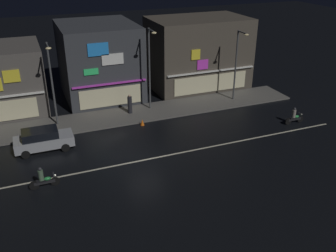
# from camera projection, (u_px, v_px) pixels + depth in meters

# --- Properties ---
(ground_plane) EXTENTS (140.00, 140.00, 0.00)m
(ground_plane) POSITION_uv_depth(u_px,v_px,m) (145.00, 160.00, 27.05)
(ground_plane) COLOR black
(lane_divider_stripe) EXTENTS (33.30, 0.16, 0.01)m
(lane_divider_stripe) POSITION_uv_depth(u_px,v_px,m) (145.00, 160.00, 27.05)
(lane_divider_stripe) COLOR beige
(lane_divider_stripe) RESTS_ON ground
(sidewalk_far) EXTENTS (35.05, 3.98, 0.14)m
(sidewalk_far) POSITION_uv_depth(u_px,v_px,m) (117.00, 117.00, 33.80)
(sidewalk_far) COLOR #5B5954
(sidewalk_far) RESTS_ON ground
(storefront_left_block) EXTENTS (7.28, 8.66, 7.33)m
(storefront_left_block) POSITION_uv_depth(u_px,v_px,m) (99.00, 61.00, 37.49)
(storefront_left_block) COLOR #383A3F
(storefront_left_block) RESTS_ON ground
(storefront_center_block) EXTENTS (10.17, 6.73, 7.38)m
(storefront_center_block) POSITION_uv_depth(u_px,v_px,m) (198.00, 53.00, 40.18)
(storefront_center_block) COLOR #4C443A
(storefront_center_block) RESTS_ON ground
(streetlamp_west) EXTENTS (0.44, 1.64, 7.07)m
(streetlamp_west) POSITION_uv_depth(u_px,v_px,m) (52.00, 78.00, 30.30)
(streetlamp_west) COLOR #47494C
(streetlamp_west) RESTS_ON sidewalk_far
(streetlamp_mid) EXTENTS (0.44, 1.64, 7.52)m
(streetlamp_mid) POSITION_uv_depth(u_px,v_px,m) (150.00, 63.00, 33.40)
(streetlamp_mid) COLOR #47494C
(streetlamp_mid) RESTS_ON sidewalk_far
(streetlamp_east) EXTENTS (0.44, 1.64, 6.86)m
(streetlamp_east) POSITION_uv_depth(u_px,v_px,m) (237.00, 60.00, 35.70)
(streetlamp_east) COLOR #47494C
(streetlamp_east) RESTS_ON sidewalk_far
(pedestrian_on_sidewalk) EXTENTS (0.41, 0.41, 1.79)m
(pedestrian_on_sidewalk) POSITION_uv_depth(u_px,v_px,m) (130.00, 105.00, 34.11)
(pedestrian_on_sidewalk) COLOR #232328
(pedestrian_on_sidewalk) RESTS_ON sidewalk_far
(parked_car_near_kerb) EXTENTS (4.30, 1.98, 1.67)m
(parked_car_near_kerb) POSITION_uv_depth(u_px,v_px,m) (43.00, 139.00, 28.08)
(parked_car_near_kerb) COLOR #9EA0A5
(parked_car_near_kerb) RESTS_ON ground
(motorcycle_following) EXTENTS (1.90, 0.60, 1.52)m
(motorcycle_following) POSITION_uv_depth(u_px,v_px,m) (43.00, 179.00, 23.64)
(motorcycle_following) COLOR black
(motorcycle_following) RESTS_ON ground
(motorcycle_opposite_lane) EXTENTS (1.90, 0.60, 1.52)m
(motorcycle_opposite_lane) POSITION_uv_depth(u_px,v_px,m) (294.00, 117.00, 32.42)
(motorcycle_opposite_lane) COLOR black
(motorcycle_opposite_lane) RESTS_ON ground
(traffic_cone) EXTENTS (0.36, 0.36, 0.55)m
(traffic_cone) POSITION_uv_depth(u_px,v_px,m) (142.00, 122.00, 32.25)
(traffic_cone) COLOR orange
(traffic_cone) RESTS_ON ground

